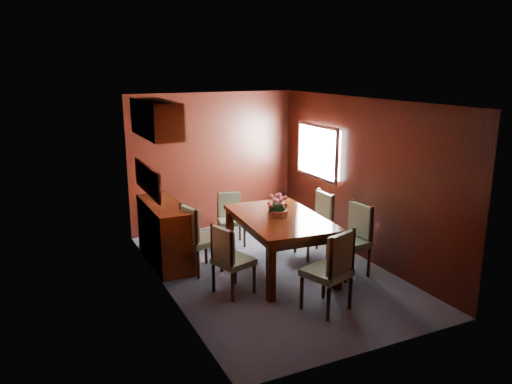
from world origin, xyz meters
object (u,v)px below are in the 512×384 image
dining_table (280,224)px  flower_centerpiece (278,206)px  chair_left_near (229,256)px  sideboard (165,233)px  chair_head (332,267)px  chair_right_near (353,235)px

dining_table → flower_centerpiece: flower_centerpiece is taller
chair_left_near → flower_centerpiece: 1.09m
sideboard → chair_left_near: 1.48m
chair_left_near → chair_head: 1.31m
sideboard → chair_head: 2.72m
dining_table → chair_right_near: size_ratio=1.79×
sideboard → flower_centerpiece: (1.35, -1.00, 0.51)m
flower_centerpiece → chair_left_near: bearing=-155.6°
sideboard → chair_head: (1.35, -2.36, 0.12)m
chair_left_near → flower_centerpiece: flower_centerpiece is taller
chair_right_near → chair_head: 1.21m
chair_right_near → chair_head: bearing=128.9°
sideboard → flower_centerpiece: size_ratio=4.67×
chair_right_near → chair_left_near: bearing=82.6°
chair_head → flower_centerpiece: 1.41m
chair_left_near → flower_centerpiece: bearing=97.5°
dining_table → chair_head: chair_head is taller
dining_table → chair_left_near: bearing=-153.9°
dining_table → flower_centerpiece: size_ratio=6.04×
flower_centerpiece → chair_right_near: bearing=-31.0°
dining_table → chair_right_near: chair_right_near is taller
chair_right_near → flower_centerpiece: bearing=55.6°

